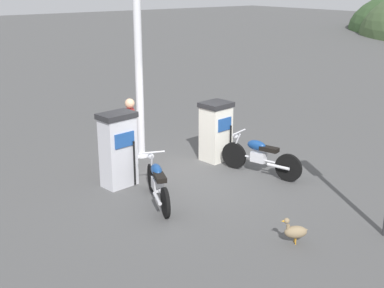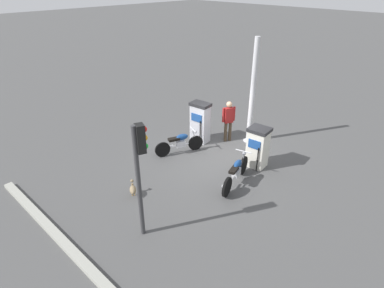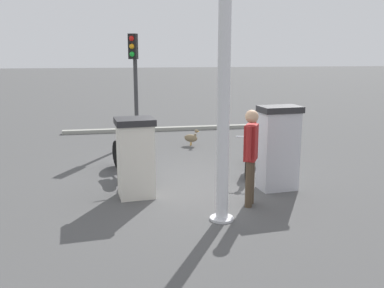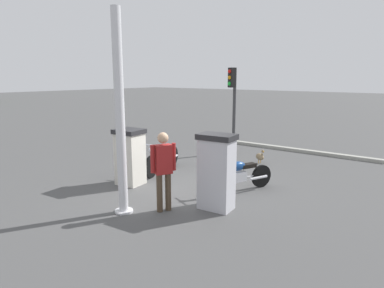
% 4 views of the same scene
% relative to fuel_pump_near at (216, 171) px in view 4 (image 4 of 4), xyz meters
% --- Properties ---
extents(ground_plane, '(120.00, 120.00, 0.00)m').
position_rel_fuel_pump_near_xyz_m(ground_plane, '(0.51, 1.41, -0.86)').
color(ground_plane, '#4C4C4C').
extents(fuel_pump_near, '(0.61, 0.85, 1.69)m').
position_rel_fuel_pump_near_xyz_m(fuel_pump_near, '(0.00, 0.00, 0.00)').
color(fuel_pump_near, silver).
rests_on(fuel_pump_near, ground).
extents(fuel_pump_far, '(0.71, 0.79, 1.52)m').
position_rel_fuel_pump_near_xyz_m(fuel_pump_far, '(0.00, 2.83, -0.09)').
color(fuel_pump_far, silver).
rests_on(fuel_pump_far, ground).
extents(motorcycle_near_pump, '(1.87, 0.91, 0.94)m').
position_rel_fuel_pump_near_xyz_m(motorcycle_near_pump, '(1.30, 0.16, -0.41)').
color(motorcycle_near_pump, black).
rests_on(motorcycle_near_pump, ground).
extents(motorcycle_far_pump, '(2.06, 0.78, 0.97)m').
position_rel_fuel_pump_near_xyz_m(motorcycle_far_pump, '(1.42, 2.99, -0.40)').
color(motorcycle_far_pump, black).
rests_on(motorcycle_far_pump, ground).
extents(attendant_person, '(0.55, 0.34, 1.74)m').
position_rel_fuel_pump_near_xyz_m(attendant_person, '(-0.82, 0.82, 0.15)').
color(attendant_person, '#473828').
rests_on(attendant_person, ground).
extents(wandering_duck, '(0.39, 0.47, 0.50)m').
position_rel_fuel_pump_near_xyz_m(wandering_duck, '(4.23, 1.09, -0.62)').
color(wandering_duck, '#847051').
rests_on(wandering_duck, ground).
extents(roadside_traffic_light, '(0.40, 0.30, 3.22)m').
position_rel_fuel_pump_near_xyz_m(roadside_traffic_light, '(4.96, 2.67, 1.36)').
color(roadside_traffic_light, '#38383A').
rests_on(roadside_traffic_light, ground).
extents(canopy_support_pole, '(0.40, 0.40, 4.24)m').
position_rel_fuel_pump_near_xyz_m(canopy_support_pole, '(-1.41, 1.46, 1.19)').
color(canopy_support_pole, silver).
rests_on(canopy_support_pole, ground).
extents(road_edge_kerb, '(0.44, 7.35, 0.12)m').
position_rel_fuel_pump_near_xyz_m(road_edge_kerb, '(6.75, 1.41, -0.80)').
color(road_edge_kerb, '#9E9E93').
rests_on(road_edge_kerb, ground).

